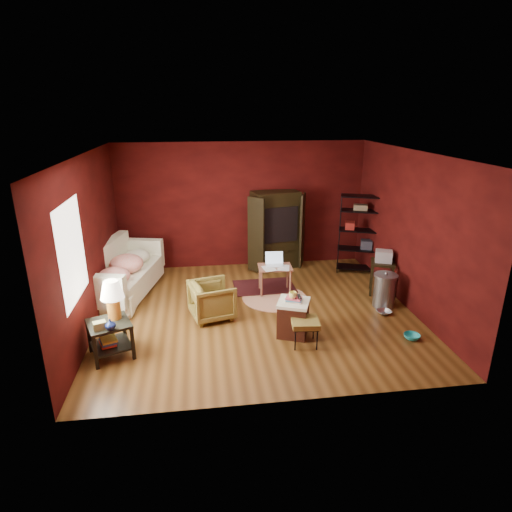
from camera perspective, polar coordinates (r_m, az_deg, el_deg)
The scene contains 18 objects.
room at distance 7.23m, azimuth -0.08°, elevation 2.44°, with size 5.54×5.04×2.84m.
sofa at distance 8.61m, azimuth -17.36°, elevation -2.94°, with size 1.90×0.55×0.74m, color white.
armchair at distance 7.48m, azimuth -5.88°, elevation -5.64°, with size 0.70×0.65×0.72m, color black.
pet_bowl_steel at distance 7.98m, azimuth 16.77°, elevation -6.57°, with size 0.25×0.06×0.25m, color #B0B3B7.
pet_bowl_turquoise at distance 7.31m, azimuth 20.13°, elevation -9.47°, with size 0.25×0.08×0.25m, color #29BCC0.
vase at distance 6.38m, azimuth -18.85°, elevation -8.65°, with size 0.15×0.16×0.15m, color #0D1641.
mug at distance 6.74m, azimuth 4.94°, elevation -5.12°, with size 0.13×0.10×0.13m, color #FFF37C.
side_table at distance 6.61m, azimuth -18.79°, elevation -7.04°, with size 0.75×0.75×1.14m.
sofa_cushions at distance 8.62m, azimuth -17.54°, elevation -2.27°, with size 1.38×2.39×0.94m.
hamper at distance 6.95m, azimuth 4.98°, elevation -8.14°, with size 0.62×0.62×0.68m.
footstool at distance 6.66m, azimuth 6.57°, elevation -8.89°, with size 0.45×0.45×0.42m.
rug_round at distance 8.31m, azimuth 2.48°, elevation -5.58°, with size 1.43×1.43×0.01m.
rug_oriental at distance 8.78m, azimuth 1.10°, elevation -4.08°, with size 1.24×0.84×0.01m.
laptop_desk at distance 8.36m, azimuth 2.54°, elevation -1.75°, with size 0.67×0.53×0.80m.
tv_armoire at distance 9.62m, azimuth 2.63°, elevation 3.66°, with size 1.35×0.91×1.75m.
wire_shelving at distance 9.58m, azimuth 13.58°, elevation 3.30°, with size 0.92×0.62×1.72m.
small_stand at distance 8.62m, azimuth 16.59°, elevation -0.74°, with size 0.58×0.58×0.89m.
trash_can at distance 8.20m, azimuth 16.76°, elevation -4.39°, with size 0.49×0.49×0.68m.
Camera 1 is at (-0.97, -6.87, 3.50)m, focal length 30.00 mm.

